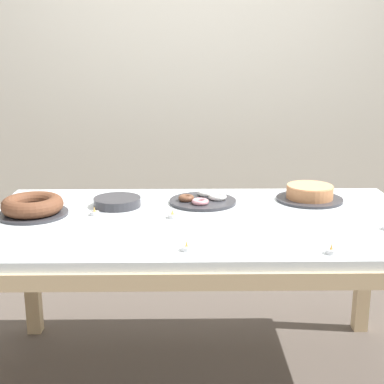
{
  "coord_description": "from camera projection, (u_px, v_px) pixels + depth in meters",
  "views": [
    {
      "loc": [
        -0.07,
        -2.12,
        1.42
      ],
      "look_at": [
        -0.04,
        0.2,
        0.82
      ],
      "focal_mm": 50.0,
      "sensor_mm": 36.0,
      "label": 1
    }
  ],
  "objects": [
    {
      "name": "tealight_left_edge",
      "position": [
        95.0,
        213.0,
        2.26
      ],
      "size": [
        0.04,
        0.04,
        0.04
      ],
      "color": "silver",
      "rests_on": "dining_table"
    },
    {
      "name": "cake_chocolate_round",
      "position": [
        310.0,
        194.0,
        2.48
      ],
      "size": [
        0.31,
        0.31,
        0.07
      ],
      "color": "#333338",
      "rests_on": "dining_table"
    },
    {
      "name": "tealight_right_edge",
      "position": [
        172.0,
        216.0,
        2.22
      ],
      "size": [
        0.04,
        0.04,
        0.04
      ],
      "color": "silver",
      "rests_on": "dining_table"
    },
    {
      "name": "tealight_near_cakes",
      "position": [
        331.0,
        251.0,
        1.82
      ],
      "size": [
        0.04,
        0.04,
        0.04
      ],
      "color": "silver",
      "rests_on": "dining_table"
    },
    {
      "name": "wall_back",
      "position": [
        195.0,
        73.0,
        3.5
      ],
      "size": [
        8.0,
        0.1,
        2.6
      ],
      "primitive_type": "cube",
      "color": "silver",
      "rests_on": "ground"
    },
    {
      "name": "pastry_platter",
      "position": [
        203.0,
        200.0,
        2.44
      ],
      "size": [
        0.31,
        0.31,
        0.04
      ],
      "color": "#333338",
      "rests_on": "dining_table"
    },
    {
      "name": "plate_stack",
      "position": [
        117.0,
        202.0,
        2.39
      ],
      "size": [
        0.21,
        0.21,
        0.04
      ],
      "color": "#333338",
      "rests_on": "dining_table"
    },
    {
      "name": "tealight_centre",
      "position": [
        187.0,
        248.0,
        1.85
      ],
      "size": [
        0.04,
        0.04,
        0.04
      ],
      "color": "silver",
      "rests_on": "dining_table"
    },
    {
      "name": "ground_plane",
      "position": [
        201.0,
        379.0,
        2.41
      ],
      "size": [
        12.0,
        12.0,
        0.0
      ],
      "primitive_type": "plane",
      "color": "#564C44"
    },
    {
      "name": "dining_table",
      "position": [
        201.0,
        236.0,
        2.24
      ],
      "size": [
        1.85,
        1.01,
        0.76
      ],
      "color": "silver",
      "rests_on": "ground"
    },
    {
      "name": "cake_golden_bundt",
      "position": [
        33.0,
        206.0,
        2.25
      ],
      "size": [
        0.29,
        0.29,
        0.08
      ],
      "color": "#333338",
      "rests_on": "dining_table"
    }
  ]
}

